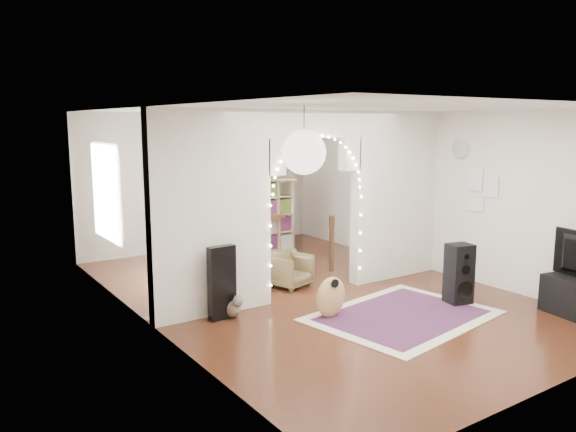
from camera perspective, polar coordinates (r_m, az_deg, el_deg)
floor at (r=8.49m, az=2.50°, el=-7.77°), size 7.50×7.50×0.00m
ceiling at (r=8.12m, az=2.64°, el=10.76°), size 5.00×7.50×0.02m
wall_back at (r=11.40m, az=-8.79°, el=3.49°), size 5.00×0.02×2.70m
wall_front at (r=5.70m, az=25.76°, el=-3.27°), size 5.00×0.02×2.70m
wall_left at (r=7.01m, az=-14.04°, el=-0.38°), size 0.02×7.50×2.70m
wall_right at (r=9.88m, az=14.28°, el=2.40°), size 0.02×7.50×2.70m
divider_wall at (r=8.19m, az=2.57°, el=1.81°), size 5.00×0.20×2.70m
fairy_lights at (r=8.07m, az=3.13°, el=2.58°), size 1.64×0.04×1.60m
window at (r=8.70m, az=-18.02°, el=2.30°), size 0.04×1.20×1.40m
wall_clock at (r=9.42m, az=17.12°, el=6.53°), size 0.03×0.31×0.31m
picture_frames at (r=9.22m, az=18.88°, el=2.64°), size 0.02×0.50×0.70m
paper_lantern at (r=5.06m, az=1.63°, el=6.48°), size 0.40×0.40×0.40m
ceiling_fan at (r=9.79m, az=-4.48°, el=8.76°), size 1.10×1.10×0.30m
area_rug at (r=7.64m, az=11.57°, el=-9.87°), size 2.57×2.09×0.02m
guitar_case at (r=7.31m, az=-6.73°, el=-6.73°), size 0.38×0.15×0.96m
acoustic_guitar at (r=7.32m, az=4.41°, el=-6.56°), size 0.46×0.16×1.14m
tabby_cat at (r=7.46m, az=-5.69°, el=-9.17°), size 0.26×0.51×0.33m
floor_speaker at (r=8.24m, az=16.98°, el=-5.66°), size 0.38×0.35×0.85m
bookcase at (r=10.96m, az=-2.90°, el=0.04°), size 1.44×0.83×1.45m
dining_table at (r=10.75m, az=-4.06°, el=-0.38°), size 1.31×0.98×0.76m
flower_vase at (r=10.72m, az=-4.07°, el=0.51°), size 0.21×0.21×0.19m
dining_chair_left at (r=8.71m, az=0.23°, el=-5.56°), size 0.69×0.70×0.51m
dining_chair_right at (r=8.83m, az=-3.64°, el=-5.31°), size 0.65×0.66×0.53m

